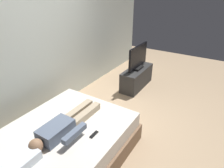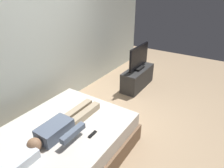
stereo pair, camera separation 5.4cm
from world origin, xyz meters
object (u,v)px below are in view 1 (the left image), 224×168
object	(u,v)px
person	(64,126)
tv_stand	(137,78)
remote	(94,134)
pillow	(15,162)
bed	(63,145)
tv	(138,58)

from	to	relation	value
person	tv_stand	world-z (taller)	person
remote	tv_stand	xyz separation A→B (m)	(2.52, 0.55, -0.30)
pillow	tv_stand	distance (m)	3.42
tv_stand	pillow	bearing A→B (deg)	-178.24
person	remote	xyz separation A→B (m)	(0.15, -0.40, -0.07)
bed	remote	xyz separation A→B (m)	(0.18, -0.44, 0.29)
pillow	tv_stand	size ratio (longest dim) A/B	0.44
bed	pillow	distance (m)	0.78
pillow	remote	world-z (taller)	pillow
bed	person	world-z (taller)	person
person	tv_stand	size ratio (longest dim) A/B	1.15
tv_stand	tv	size ratio (longest dim) A/B	1.25
tv_stand	bed	bearing A→B (deg)	-177.79
tv_stand	person	bearing A→B (deg)	-176.92
person	bed	bearing A→B (deg)	126.13
person	tv_stand	distance (m)	2.70
pillow	person	distance (m)	0.73
remote	tv	size ratio (longest dim) A/B	0.17
person	tv	size ratio (longest dim) A/B	1.43
tv	person	bearing A→B (deg)	-176.92
bed	tv_stand	xyz separation A→B (m)	(2.70, 0.10, -0.01)
tv_stand	remote	bearing A→B (deg)	-167.73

